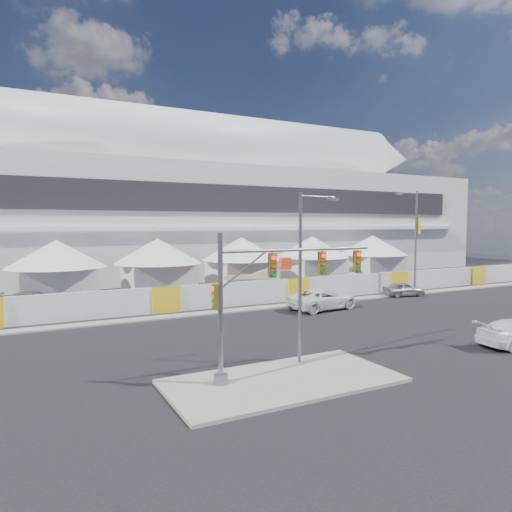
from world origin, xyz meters
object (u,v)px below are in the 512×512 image
lot_car_c (36,302)px  streetlight_median (304,266)px  lot_car_b (462,276)px  pickup_curb (323,299)px  streetlight_curb (414,235)px  boom_lift (239,289)px  lot_car_a (354,279)px  traffic_mast (261,297)px  sedan_silver (404,289)px

lot_car_c → streetlight_median: (11.04, -20.50, 4.02)m
lot_car_b → lot_car_c: size_ratio=0.68×
pickup_curb → lot_car_b: size_ratio=1.60×
streetlight_curb → boom_lift: bearing=164.2°
lot_car_b → boom_lift: boom_lift is taller
lot_car_a → traffic_mast: bearing=157.7°
lot_car_c → streetlight_curb: streetlight_curb is taller
traffic_mast → boom_lift: (8.13, 19.47, -2.67)m
lot_car_c → streetlight_median: size_ratio=0.67×
pickup_curb → streetlight_median: bearing=133.3°
lot_car_a → streetlight_median: 30.19m
lot_car_c → lot_car_b: bearing=-81.4°
boom_lift → traffic_mast: bearing=-99.6°
lot_car_a → lot_car_b: lot_car_a is taller
lot_car_c → streetlight_curb: 33.86m
lot_car_b → traffic_mast: (-37.09, -19.06, 3.03)m
traffic_mast → pickup_curb: bearing=45.4°
lot_car_a → sedan_silver: bearing=-161.8°
boom_lift → sedan_silver: bearing=-6.6°
streetlight_median → lot_car_a: bearing=45.8°
streetlight_median → lot_car_c: bearing=118.3°
lot_car_a → boom_lift: 15.87m
traffic_mast → lot_car_b: bearing=27.2°
sedan_silver → traffic_mast: (-22.84, -14.22, 3.00)m
pickup_curb → streetlight_curb: streetlight_curb is taller
lot_car_c → boom_lift: boom_lift is taller
traffic_mast → streetlight_curb: (24.63, 14.82, 2.10)m
streetlight_median → lot_car_b: bearing=27.8°
sedan_silver → boom_lift: 15.62m
lot_car_b → streetlight_curb: 14.13m
lot_car_a → streetlight_median: streetlight_median is taller
lot_car_c → boom_lift: bearing=-85.4°
sedan_silver → pickup_curb: pickup_curb is taller
lot_car_a → traffic_mast: traffic_mast is taller
pickup_curb → streetlight_curb: 13.68m
sedan_silver → boom_lift: bearing=84.1°
sedan_silver → boom_lift: boom_lift is taller
lot_car_a → lot_car_b: (13.37, -3.38, -0.06)m
sedan_silver → lot_car_a: bearing=7.6°
pickup_curb → lot_car_c: pickup_curb is taller
pickup_curb → lot_car_c: bearing=58.3°
lot_car_a → traffic_mast: size_ratio=0.52×
traffic_mast → streetlight_curb: size_ratio=0.81×
pickup_curb → traffic_mast: (-12.12, -12.31, 2.84)m
pickup_curb → lot_car_a: bearing=-56.1°
boom_lift → lot_car_a: bearing=23.8°
lot_car_c → pickup_curb: bearing=-102.7°
sedan_silver → streetlight_curb: bearing=-57.8°
lot_car_c → boom_lift: (16.32, -2.04, 0.21)m
streetlight_median → boom_lift: bearing=74.1°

